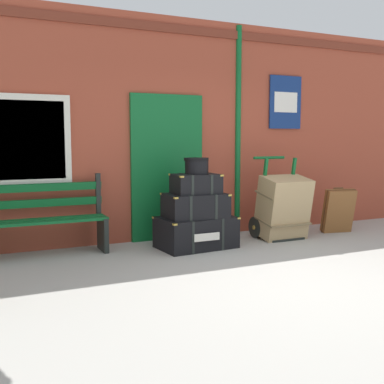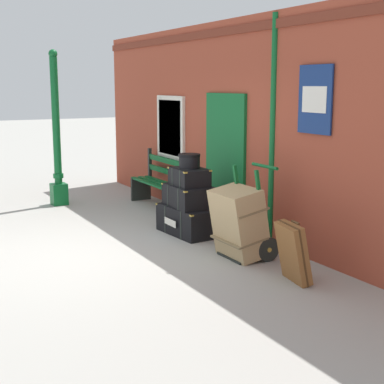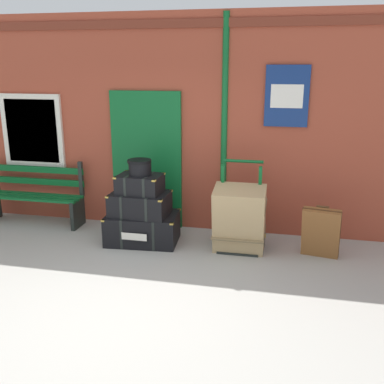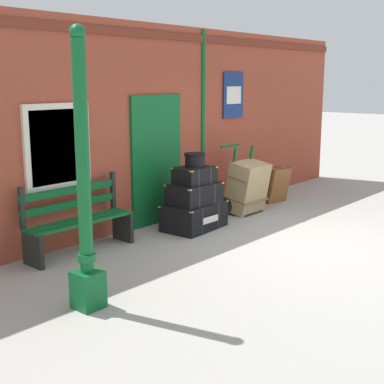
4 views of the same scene
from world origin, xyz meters
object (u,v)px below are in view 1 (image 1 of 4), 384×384
Objects in this scene: steamer_trunk_middle at (195,205)px; large_brown_trunk at (283,207)px; round_hatbox at (197,165)px; suitcase_umber at (338,211)px; platform_bench at (42,221)px; steamer_trunk_base at (196,232)px; porters_trolley at (276,219)px; steamer_trunk_top at (196,184)px.

steamer_trunk_middle is 1.41m from large_brown_trunk.
steamer_trunk_middle is at bearing 174.64° from round_hatbox.
large_brown_trunk reaches higher than suitcase_umber.
platform_bench reaches higher than steamer_trunk_middle.
large_brown_trunk is 1.32× the size of suitcase_umber.
steamer_trunk_base is 0.88× the size of porters_trolley.
steamer_trunk_top is 1.53m from porters_trolley.
platform_bench is 2.01m from steamer_trunk_base.
steamer_trunk_top is 1.46m from large_brown_trunk.
steamer_trunk_base is 1.42m from large_brown_trunk.
porters_trolley is at bearing 5.87° from steamer_trunk_top.
platform_bench reaches higher than large_brown_trunk.
round_hatbox is (-0.00, -0.02, 0.91)m from steamer_trunk_base.
steamer_trunk_top is 1.92× the size of round_hatbox.
large_brown_trunk is (0.00, -0.17, 0.20)m from porters_trolley.
porters_trolley is 0.26m from large_brown_trunk.
steamer_trunk_base is (1.95, -0.42, -0.23)m from platform_bench.
steamer_trunk_base is at bearing 179.68° from suitcase_umber.
round_hatbox is at bearing -12.82° from platform_bench.
round_hatbox is at bearing -5.36° from steamer_trunk_middle.
large_brown_trunk is (1.41, -0.03, -0.11)m from steamer_trunk_middle.
porters_trolley is (1.40, 0.14, -0.60)m from steamer_trunk_top.
steamer_trunk_top is 0.25m from round_hatbox.
steamer_trunk_middle is at bearing -136.56° from steamer_trunk_base.
platform_bench is at bearing 174.35° from suitcase_umber.
porters_trolley is 1.28× the size of large_brown_trunk.
suitcase_umber is (1.07, -0.14, 0.07)m from porters_trolley.
suitcase_umber is (4.41, -0.44, -0.10)m from platform_bench.
round_hatbox is 0.35× the size of large_brown_trunk.
platform_bench is 1.51× the size of steamer_trunk_base.
steamer_trunk_middle is 0.29m from steamer_trunk_top.
steamer_trunk_base is 1.12× the size of large_brown_trunk.
round_hatbox reaches higher than steamer_trunk_base.
round_hatbox is at bearing -97.79° from steamer_trunk_base.
large_brown_trunk is at bearing -1.16° from steamer_trunk_top.
suitcase_umber is at bearing 0.15° from round_hatbox.
platform_bench is 4.86× the size of round_hatbox.
large_brown_trunk is (1.39, -0.05, 0.26)m from steamer_trunk_base.
suitcase_umber is at bearing 1.66° from large_brown_trunk.
large_brown_trunk is (1.39, -0.02, -0.65)m from round_hatbox.
suitcase_umber is at bearing 0.06° from steamer_trunk_top.
steamer_trunk_base is 0.37m from steamer_trunk_middle.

